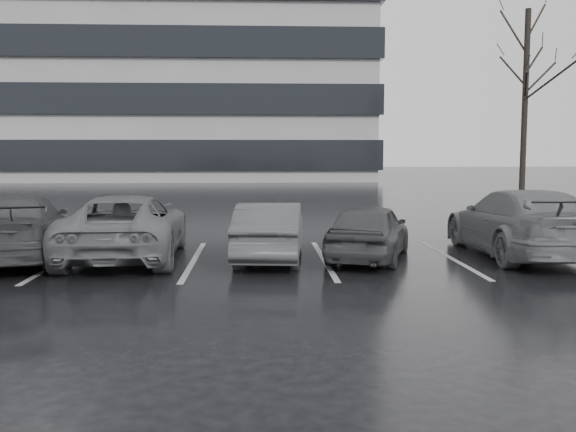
# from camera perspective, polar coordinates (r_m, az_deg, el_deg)

# --- Properties ---
(ground) EXTENTS (160.00, 160.00, 0.00)m
(ground) POSITION_cam_1_polar(r_m,az_deg,el_deg) (11.43, 1.47, -6.00)
(ground) COLOR black
(ground) RESTS_ON ground
(office_building) EXTENTS (61.00, 26.00, 29.00)m
(office_building) POSITION_cam_1_polar(r_m,az_deg,el_deg) (63.97, -22.93, 16.22)
(office_building) COLOR gray
(office_building) RESTS_ON ground
(car_main) EXTENTS (2.55, 3.91, 1.24)m
(car_main) POSITION_cam_1_polar(r_m,az_deg,el_deg) (13.91, 7.20, -1.33)
(car_main) COLOR black
(car_main) RESTS_ON ground
(car_west_a) EXTENTS (1.64, 3.88, 1.24)m
(car_west_a) POSITION_cam_1_polar(r_m,az_deg,el_deg) (13.75, -1.61, -1.36)
(car_west_a) COLOR #2A2A2C
(car_west_a) RESTS_ON ground
(car_west_b) EXTENTS (2.51, 5.10, 1.39)m
(car_west_b) POSITION_cam_1_polar(r_m,az_deg,el_deg) (14.32, -14.21, -0.95)
(car_west_b) COLOR #49494C
(car_west_b) RESTS_ON ground
(car_west_c) EXTENTS (2.99, 5.20, 1.42)m
(car_west_c) POSITION_cam_1_polar(r_m,az_deg,el_deg) (14.85, -22.95, -0.95)
(car_west_c) COLOR black
(car_west_c) RESTS_ON ground
(car_east) EXTENTS (2.12, 5.19, 1.50)m
(car_east) POSITION_cam_1_polar(r_m,az_deg,el_deg) (15.14, 19.96, -0.55)
(car_east) COLOR #49494C
(car_east) RESTS_ON ground
(stall_stripes) EXTENTS (19.72, 5.00, 0.00)m
(stall_stripes) POSITION_cam_1_polar(r_m,az_deg,el_deg) (13.86, -2.59, -3.90)
(stall_stripes) COLOR #9E9EA0
(stall_stripes) RESTS_ON ground
(tree_north) EXTENTS (0.26, 0.26, 8.50)m
(tree_north) POSITION_cam_1_polar(r_m,az_deg,el_deg) (30.60, 20.30, 9.07)
(tree_north) COLOR black
(tree_north) RESTS_ON ground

